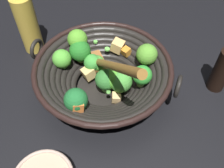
# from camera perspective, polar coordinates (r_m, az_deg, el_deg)

# --- Properties ---
(ground_plane) EXTENTS (4.00, 4.00, 0.00)m
(ground_plane) POSITION_cam_1_polar(r_m,az_deg,el_deg) (0.68, -1.86, -1.02)
(ground_plane) COLOR black
(wok) EXTENTS (0.36, 0.34, 0.26)m
(wok) POSITION_cam_1_polar(r_m,az_deg,el_deg) (0.63, -2.04, 2.46)
(wok) COLOR black
(wok) RESTS_ON ground
(soy_sauce_bottle) EXTENTS (0.04, 0.04, 0.17)m
(soy_sauce_bottle) POSITION_cam_1_polar(r_m,az_deg,el_deg) (0.69, 23.75, 3.13)
(soy_sauce_bottle) COLOR black
(soy_sauce_bottle) RESTS_ON ground
(cooking_oil_bottle) EXTENTS (0.06, 0.06, 0.23)m
(cooking_oil_bottle) POSITION_cam_1_polar(r_m,az_deg,el_deg) (0.76, -18.58, 12.98)
(cooking_oil_bottle) COLOR gold
(cooking_oil_bottle) RESTS_ON ground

